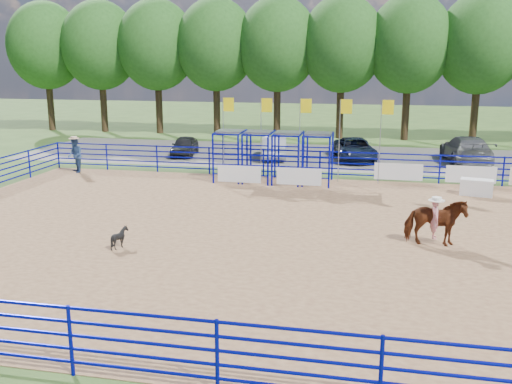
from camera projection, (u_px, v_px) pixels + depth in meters
ground at (292, 236)px, 20.36m from camera, size 120.00×120.00×0.00m
arena_dirt at (292, 235)px, 20.36m from camera, size 30.00×20.00×0.02m
gravel_strip at (330, 157)px, 36.56m from camera, size 40.00×10.00×0.01m
announcer_table at (476, 187)px, 26.14m from camera, size 1.52×0.92×0.76m
horse_and_rider at (435, 220)px, 19.03m from camera, size 1.96×0.90×2.34m
calf at (120, 237)px, 18.93m from camera, size 0.85×0.82×0.71m
spectator_cowboy at (75, 155)px, 31.27m from camera, size 1.16×1.18×1.97m
car_a at (185, 146)px, 36.89m from camera, size 1.96×3.79×1.23m
car_b at (274, 147)px, 35.88m from camera, size 2.18×4.43×1.40m
car_c at (355, 149)px, 35.25m from camera, size 3.08×5.16×1.34m
car_d at (466, 149)px, 34.26m from camera, size 2.75×5.77×1.62m
perimeter_fence at (293, 215)px, 20.19m from camera, size 30.10×20.10×1.50m
chute_assembly at (280, 158)px, 28.87m from camera, size 19.32×2.41×4.20m
treeline at (342, 40)px, 43.40m from camera, size 56.40×6.40×11.24m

